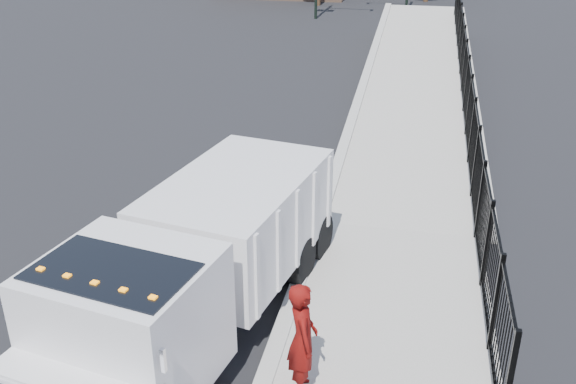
# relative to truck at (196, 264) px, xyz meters

# --- Properties ---
(ground) EXTENTS (120.00, 120.00, 0.00)m
(ground) POSITION_rel_truck_xyz_m (1.44, 0.45, -1.44)
(ground) COLOR black
(ground) RESTS_ON ground
(ramp) EXTENTS (3.95, 24.06, 3.19)m
(ramp) POSITION_rel_truck_xyz_m (3.56, 16.45, -1.44)
(ramp) COLOR #9E998E
(ramp) RESTS_ON ground
(iron_fence) EXTENTS (0.10, 28.00, 1.80)m
(iron_fence) POSITION_rel_truck_xyz_m (4.99, 12.45, -0.54)
(iron_fence) COLOR black
(iron_fence) RESTS_ON ground
(truck) EXTENTS (3.71, 7.78, 2.56)m
(truck) POSITION_rel_truck_xyz_m (0.00, 0.00, 0.00)
(truck) COLOR black
(truck) RESTS_ON ground
(worker) EXTENTS (0.65, 0.80, 1.91)m
(worker) POSITION_rel_truck_xyz_m (2.06, -1.17, -0.36)
(worker) COLOR #5F0A07
(worker) RESTS_ON sidewalk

